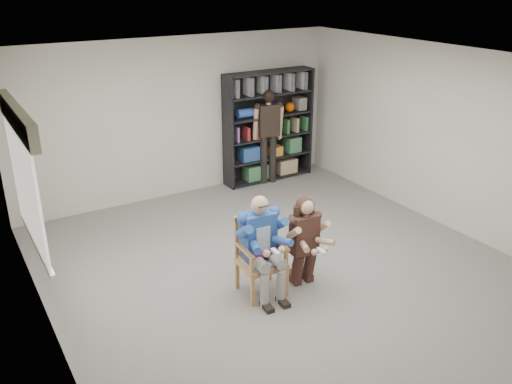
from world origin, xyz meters
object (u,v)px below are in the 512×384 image
armchair (261,257)px  seated_man (261,246)px  kneeling_woman (305,243)px  bookshelf (269,127)px  standing_man (268,138)px

armchair → seated_man: (0.00, -0.00, 0.15)m
kneeling_woman → bookshelf: size_ratio=0.58×
bookshelf → standing_man: (-0.11, -0.16, -0.15)m
bookshelf → standing_man: 0.25m
armchair → kneeling_woman: bearing=-7.4°
armchair → bookshelf: size_ratio=0.48×
armchair → standing_man: size_ratio=0.57×
armchair → kneeling_woman: size_ratio=0.84×
seated_man → bookshelf: 4.10m
kneeling_woman → bookshelf: bearing=68.9°
seated_man → bookshelf: bookshelf is taller
seated_man → kneeling_woman: size_ratio=1.09×
kneeling_woman → standing_man: size_ratio=0.68×
seated_man → kneeling_woman: (0.58, -0.12, -0.06)m
armchair → kneeling_woman: 0.60m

